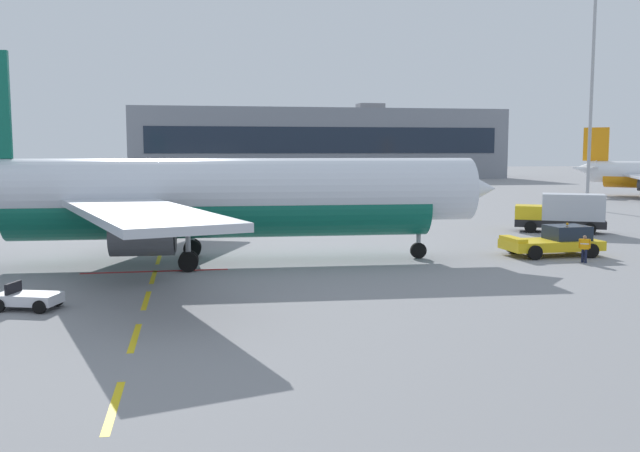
{
  "coord_description": "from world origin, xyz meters",
  "views": [
    {
      "loc": [
        20.17,
        -17.43,
        6.74
      ],
      "look_at": [
        27.5,
        23.12,
        2.23
      ],
      "focal_mm": 39.47,
      "sensor_mm": 36.0,
      "label": 1
    }
  ],
  "objects_px": {
    "airliner_foreground": "(214,197)",
    "ground_crew_worker": "(584,247)",
    "pushback_tug": "(555,241)",
    "apron_light_mast_far": "(593,66)",
    "fuel_service_truck": "(81,208)",
    "catering_truck": "(563,212)"
  },
  "relations": [
    {
      "from": "pushback_tug",
      "to": "apron_light_mast_far",
      "type": "bearing_deg",
      "value": 56.07
    },
    {
      "from": "fuel_service_truck",
      "to": "apron_light_mast_far",
      "type": "xyz_separation_m",
      "value": [
        53.03,
        8.73,
        14.21
      ]
    },
    {
      "from": "airliner_foreground",
      "to": "ground_crew_worker",
      "type": "bearing_deg",
      "value": -10.25
    },
    {
      "from": "pushback_tug",
      "to": "apron_light_mast_far",
      "type": "distance_m",
      "value": 40.2
    },
    {
      "from": "airliner_foreground",
      "to": "ground_crew_worker",
      "type": "relative_size",
      "value": 21.07
    },
    {
      "from": "catering_truck",
      "to": "apron_light_mast_far",
      "type": "bearing_deg",
      "value": 54.58
    },
    {
      "from": "ground_crew_worker",
      "to": "apron_light_mast_far",
      "type": "distance_m",
      "value": 42.44
    },
    {
      "from": "pushback_tug",
      "to": "fuel_service_truck",
      "type": "relative_size",
      "value": 0.82
    },
    {
      "from": "catering_truck",
      "to": "fuel_service_truck",
      "type": "bearing_deg",
      "value": 164.58
    },
    {
      "from": "ground_crew_worker",
      "to": "apron_light_mast_far",
      "type": "relative_size",
      "value": 0.06
    },
    {
      "from": "catering_truck",
      "to": "ground_crew_worker",
      "type": "distance_m",
      "value": 15.95
    },
    {
      "from": "fuel_service_truck",
      "to": "apron_light_mast_far",
      "type": "relative_size",
      "value": 0.29
    },
    {
      "from": "airliner_foreground",
      "to": "apron_light_mast_far",
      "type": "xyz_separation_m",
      "value": [
        42.23,
        30.08,
        11.91
      ]
    },
    {
      "from": "fuel_service_truck",
      "to": "ground_crew_worker",
      "type": "height_order",
      "value": "fuel_service_truck"
    },
    {
      "from": "pushback_tug",
      "to": "catering_truck",
      "type": "bearing_deg",
      "value": 58.76
    },
    {
      "from": "airliner_foreground",
      "to": "ground_crew_worker",
      "type": "distance_m",
      "value": 22.22
    },
    {
      "from": "pushback_tug",
      "to": "airliner_foreground",
      "type": "bearing_deg",
      "value": 177.62
    },
    {
      "from": "ground_crew_worker",
      "to": "apron_light_mast_far",
      "type": "bearing_deg",
      "value": 58.83
    },
    {
      "from": "catering_truck",
      "to": "pushback_tug",
      "type": "bearing_deg",
      "value": -121.24
    },
    {
      "from": "airliner_foreground",
      "to": "ground_crew_worker",
      "type": "height_order",
      "value": "airliner_foreground"
    },
    {
      "from": "pushback_tug",
      "to": "fuel_service_truck",
      "type": "xyz_separation_m",
      "value": [
        -32.2,
        22.24,
        0.74
      ]
    },
    {
      "from": "airliner_foreground",
      "to": "fuel_service_truck",
      "type": "height_order",
      "value": "airliner_foreground"
    }
  ]
}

